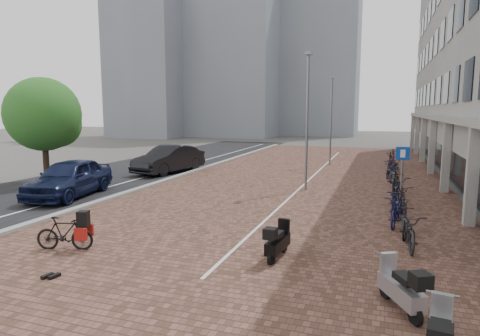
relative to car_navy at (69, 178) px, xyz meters
name	(u,v)px	position (x,y,z in m)	size (l,w,h in m)	color
ground	(177,234)	(7.22, -3.48, -0.85)	(140.00, 140.00, 0.00)	#474442
plaza_brick	(307,178)	(9.22, 8.52, -0.84)	(14.50, 42.00, 0.04)	brown
street_asphalt	(141,169)	(-1.78, 8.52, -0.85)	(8.00, 50.00, 0.03)	black
curb	(195,171)	(2.12, 8.52, -0.78)	(0.35, 42.00, 0.14)	gray
lane_line	(168,170)	(0.22, 8.52, -0.83)	(0.12, 44.00, 0.00)	white
parking_line	(311,178)	(9.42, 8.52, -0.82)	(0.10, 30.00, 0.00)	white
bg_towers	(244,42)	(-7.12, 45.46, 13.11)	(33.00, 23.00, 32.00)	gray
car_navy	(69,178)	(0.00, 0.00, 0.00)	(2.01, 5.00, 1.70)	#0E1433
car_dark	(169,159)	(0.72, 7.83, -0.01)	(1.79, 5.13, 1.69)	black
hero_bike	(64,233)	(4.99, -5.83, -0.35)	(1.65, 0.89, 1.12)	black
shoes	(50,277)	(6.09, -7.55, -0.80)	(0.38, 0.32, 0.10)	black
scooter_front	(401,286)	(13.64, -6.56, -0.34)	(0.47, 1.50, 1.03)	#9C9CA1
scooter_mid	(278,241)	(10.72, -4.54, -0.36)	(0.45, 1.43, 0.98)	black
parking_sign	(402,167)	(13.94, 2.41, 0.79)	(0.51, 0.12, 2.45)	slate
lamp_near	(307,124)	(9.75, 4.94, 2.38)	(0.12, 0.12, 6.46)	slate
lamp_far	(331,122)	(9.73, 14.56, 2.20)	(0.12, 0.12, 6.10)	slate
street_tree	(46,116)	(-3.48, 2.45, 2.68)	(3.82, 3.82, 5.56)	#382619
bike_row	(395,177)	(13.85, 7.18, -0.33)	(1.19, 21.45, 1.05)	black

